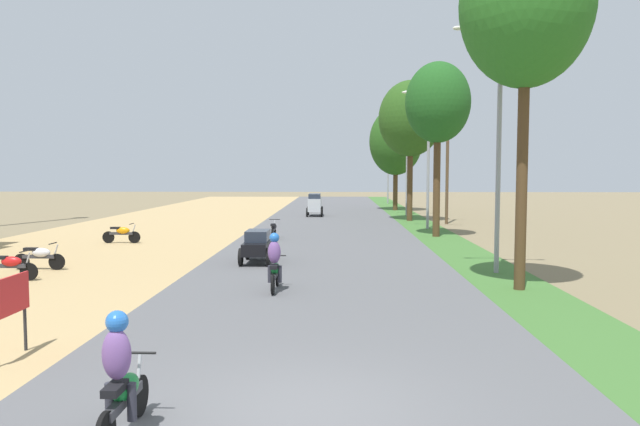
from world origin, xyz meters
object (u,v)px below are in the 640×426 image
at_px(median_tree_second, 438,104).
at_px(utility_pole_near, 447,156).
at_px(motorbike_foreground_rider, 121,378).
at_px(median_tree_third, 411,119).
at_px(streetlamp_far, 407,159).
at_px(streetlamp_farthest, 388,161).
at_px(motorbike_ahead_third, 274,229).
at_px(parked_motorbike_third, 40,256).
at_px(car_sedan_black, 258,245).
at_px(street_signboard, 9,302).
at_px(motorbike_ahead_second, 275,264).
at_px(car_van_silver, 315,203).
at_px(median_tree_fourth, 396,142).
at_px(median_tree_nearest, 526,5).
at_px(parked_motorbike_second, 10,265).
at_px(parked_motorbike_fourth, 122,233).
at_px(streetlamp_mid, 428,149).
at_px(streetlamp_near, 499,130).

bearing_deg(median_tree_second, utility_pole_near, 75.91).
bearing_deg(motorbike_foreground_rider, median_tree_third, 76.99).
xyz_separation_m(streetlamp_far, streetlamp_farthest, (-0.00, 16.79, 0.18)).
bearing_deg(motorbike_ahead_third, utility_pole_near, 42.16).
distance_m(parked_motorbike_third, car_sedan_black, 7.51).
xyz_separation_m(street_signboard, motorbike_ahead_second, (4.16, 6.12, -0.25)).
height_order(utility_pole_near, motorbike_foreground_rider, utility_pole_near).
distance_m(median_tree_second, motorbike_ahead_second, 16.97).
distance_m(streetlamp_far, streetlamp_farthest, 16.79).
xyz_separation_m(street_signboard, motorbike_foreground_rider, (3.19, -3.14, -0.25)).
height_order(median_tree_third, car_van_silver, median_tree_third).
xyz_separation_m(street_signboard, car_van_silver, (4.24, 33.99, -0.08)).
xyz_separation_m(utility_pole_near, car_van_silver, (-8.86, 5.52, -3.41)).
xyz_separation_m(median_tree_fourth, motorbike_ahead_third, (-8.25, -22.06, -5.43)).
distance_m(median_tree_third, median_tree_fourth, 11.01).
bearing_deg(median_tree_nearest, parked_motorbike_second, 176.58).
bearing_deg(motorbike_foreground_rider, streetlamp_farthest, 81.65).
bearing_deg(streetlamp_far, car_sedan_black, -109.23).
xyz_separation_m(streetlamp_farthest, car_sedan_black, (-8.28, -40.52, -3.81)).
xyz_separation_m(median_tree_third, motorbike_ahead_second, (-6.73, -24.05, -6.13)).
xyz_separation_m(parked_motorbike_third, street_signboard, (4.33, -9.53, 0.55)).
height_order(median_tree_nearest, motorbike_ahead_second, median_tree_nearest).
bearing_deg(street_signboard, median_tree_third, 70.16).
relative_size(parked_motorbike_third, motorbike_foreground_rider, 1.00).
bearing_deg(car_van_silver, parked_motorbike_second, -107.78).
bearing_deg(parked_motorbike_fourth, streetlamp_far, 49.13).
relative_size(streetlamp_mid, streetlamp_farthest, 1.05).
relative_size(streetlamp_far, utility_pole_near, 0.88).
relative_size(car_van_silver, motorbike_ahead_third, 1.34).
height_order(parked_motorbike_fourth, utility_pole_near, utility_pole_near).
distance_m(median_tree_nearest, motorbike_ahead_second, 10.07).
bearing_deg(streetlamp_farthest, utility_pole_near, -85.47).
bearing_deg(car_van_silver, median_tree_third, -29.83).
height_order(utility_pole_near, motorbike_ahead_third, utility_pole_near).
bearing_deg(parked_motorbike_second, car_sedan_black, 27.38).
bearing_deg(parked_motorbike_third, streetlamp_farthest, 69.76).
relative_size(median_tree_second, motorbike_foreground_rider, 4.99).
bearing_deg(streetlamp_near, median_tree_nearest, -91.84).
xyz_separation_m(car_sedan_black, motorbike_foreground_rider, (0.21, -14.41, 0.11)).
bearing_deg(median_tree_fourth, parked_motorbike_fourth, -122.34).
relative_size(median_tree_nearest, streetlamp_near, 1.26).
distance_m(street_signboard, motorbike_foreground_rider, 4.48).
xyz_separation_m(parked_motorbike_third, streetlamp_mid, (15.58, 14.97, 4.20)).
bearing_deg(median_tree_second, motorbike_ahead_third, -171.10).
distance_m(parked_motorbike_third, median_tree_third, 26.44).
bearing_deg(parked_motorbike_second, car_van_silver, 72.22).
relative_size(median_tree_nearest, utility_pole_near, 1.22).
height_order(street_signboard, car_van_silver, car_van_silver).
height_order(parked_motorbike_second, motorbike_ahead_second, motorbike_ahead_second).
distance_m(streetlamp_near, car_van_silver, 25.83).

